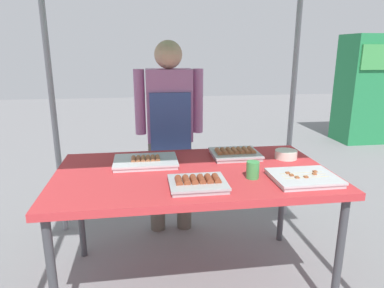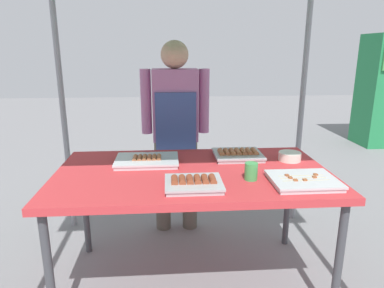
{
  "view_description": "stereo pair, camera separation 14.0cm",
  "coord_description": "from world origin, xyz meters",
  "px_view_note": "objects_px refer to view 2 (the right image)",
  "views": [
    {
      "loc": [
        -0.28,
        -1.88,
        1.44
      ],
      "look_at": [
        0.0,
        0.05,
        0.9
      ],
      "focal_mm": 32.11,
      "sensor_mm": 36.0,
      "label": 1
    },
    {
      "loc": [
        -0.14,
        -1.9,
        1.44
      ],
      "look_at": [
        0.0,
        0.05,
        0.9
      ],
      "focal_mm": 32.11,
      "sensor_mm": 36.0,
      "label": 2
    }
  ],
  "objects_px": {
    "vendor_woman": "(176,124)",
    "tray_grilled_sausages": "(147,160)",
    "tray_meat_skewers": "(303,181)",
    "tray_spring_rolls": "(238,154)",
    "tray_pork_links": "(194,183)",
    "condiment_bowl": "(290,156)",
    "drink_cup_near_edge": "(251,171)",
    "stall_table": "(193,179)"
  },
  "relations": [
    {
      "from": "tray_grilled_sausages",
      "to": "vendor_woman",
      "type": "xyz_separation_m",
      "value": [
        0.19,
        0.53,
        0.12
      ]
    },
    {
      "from": "drink_cup_near_edge",
      "to": "tray_meat_skewers",
      "type": "bearing_deg",
      "value": -16.38
    },
    {
      "from": "stall_table",
      "to": "tray_grilled_sausages",
      "type": "xyz_separation_m",
      "value": [
        -0.27,
        0.16,
        0.07
      ]
    },
    {
      "from": "tray_meat_skewers",
      "to": "drink_cup_near_edge",
      "type": "relative_size",
      "value": 3.61
    },
    {
      "from": "stall_table",
      "to": "tray_meat_skewers",
      "type": "height_order",
      "value": "tray_meat_skewers"
    },
    {
      "from": "tray_pork_links",
      "to": "condiment_bowl",
      "type": "height_order",
      "value": "tray_pork_links"
    },
    {
      "from": "tray_spring_rolls",
      "to": "vendor_woman",
      "type": "height_order",
      "value": "vendor_woman"
    },
    {
      "from": "tray_grilled_sausages",
      "to": "tray_spring_rolls",
      "type": "bearing_deg",
      "value": 7.13
    },
    {
      "from": "tray_meat_skewers",
      "to": "vendor_woman",
      "type": "distance_m",
      "value": 1.15
    },
    {
      "from": "condiment_bowl",
      "to": "stall_table",
      "type": "bearing_deg",
      "value": -166.66
    },
    {
      "from": "tray_pork_links",
      "to": "tray_spring_rolls",
      "type": "bearing_deg",
      "value": 55.66
    },
    {
      "from": "vendor_woman",
      "to": "tray_grilled_sausages",
      "type": "bearing_deg",
      "value": 70.05
    },
    {
      "from": "tray_pork_links",
      "to": "tray_spring_rolls",
      "type": "relative_size",
      "value": 0.95
    },
    {
      "from": "stall_table",
      "to": "drink_cup_near_edge",
      "type": "height_order",
      "value": "drink_cup_near_edge"
    },
    {
      "from": "tray_meat_skewers",
      "to": "tray_grilled_sausages",
      "type": "bearing_deg",
      "value": 154.5
    },
    {
      "from": "stall_table",
      "to": "tray_meat_skewers",
      "type": "relative_size",
      "value": 4.62
    },
    {
      "from": "stall_table",
      "to": "tray_meat_skewers",
      "type": "xyz_separation_m",
      "value": [
        0.57,
        -0.24,
        0.07
      ]
    },
    {
      "from": "condiment_bowl",
      "to": "tray_pork_links",
      "type": "bearing_deg",
      "value": -148.5
    },
    {
      "from": "drink_cup_near_edge",
      "to": "stall_table",
      "type": "bearing_deg",
      "value": 151.85
    },
    {
      "from": "stall_table",
      "to": "condiment_bowl",
      "type": "height_order",
      "value": "condiment_bowl"
    },
    {
      "from": "tray_spring_rolls",
      "to": "condiment_bowl",
      "type": "bearing_deg",
      "value": -14.81
    },
    {
      "from": "tray_meat_skewers",
      "to": "vendor_woman",
      "type": "bearing_deg",
      "value": 124.79
    },
    {
      "from": "stall_table",
      "to": "tray_spring_rolls",
      "type": "distance_m",
      "value": 0.4
    },
    {
      "from": "vendor_woman",
      "to": "tray_meat_skewers",
      "type": "bearing_deg",
      "value": 124.79
    },
    {
      "from": "tray_grilled_sausages",
      "to": "vendor_woman",
      "type": "relative_size",
      "value": 0.26
    },
    {
      "from": "condiment_bowl",
      "to": "drink_cup_near_edge",
      "type": "height_order",
      "value": "drink_cup_near_edge"
    },
    {
      "from": "stall_table",
      "to": "tray_pork_links",
      "type": "xyz_separation_m",
      "value": [
        -0.01,
        -0.25,
        0.07
      ]
    },
    {
      "from": "tray_grilled_sausages",
      "to": "drink_cup_near_edge",
      "type": "xyz_separation_m",
      "value": [
        0.58,
        -0.33,
        0.03
      ]
    },
    {
      "from": "tray_pork_links",
      "to": "condiment_bowl",
      "type": "bearing_deg",
      "value": 31.5
    },
    {
      "from": "tray_meat_skewers",
      "to": "tray_pork_links",
      "type": "bearing_deg",
      "value": -179.52
    },
    {
      "from": "tray_meat_skewers",
      "to": "tray_spring_rolls",
      "type": "xyz_separation_m",
      "value": [
        -0.25,
        0.48,
        0.0
      ]
    },
    {
      "from": "vendor_woman",
      "to": "tray_spring_rolls",
      "type": "bearing_deg",
      "value": 130.77
    },
    {
      "from": "condiment_bowl",
      "to": "drink_cup_near_edge",
      "type": "relative_size",
      "value": 1.49
    },
    {
      "from": "tray_meat_skewers",
      "to": "condiment_bowl",
      "type": "height_order",
      "value": "condiment_bowl"
    },
    {
      "from": "tray_grilled_sausages",
      "to": "drink_cup_near_edge",
      "type": "bearing_deg",
      "value": -29.25
    },
    {
      "from": "stall_table",
      "to": "drink_cup_near_edge",
      "type": "xyz_separation_m",
      "value": [
        0.31,
        -0.16,
        0.1
      ]
    },
    {
      "from": "tray_grilled_sausages",
      "to": "tray_meat_skewers",
      "type": "height_order",
      "value": "tray_grilled_sausages"
    },
    {
      "from": "tray_spring_rolls",
      "to": "condiment_bowl",
      "type": "distance_m",
      "value": 0.33
    },
    {
      "from": "tray_pork_links",
      "to": "vendor_woman",
      "type": "xyz_separation_m",
      "value": [
        -0.07,
        0.94,
        0.11
      ]
    },
    {
      "from": "stall_table",
      "to": "vendor_woman",
      "type": "relative_size",
      "value": 1.06
    },
    {
      "from": "condiment_bowl",
      "to": "tray_grilled_sausages",
      "type": "bearing_deg",
      "value": 179.33
    },
    {
      "from": "tray_meat_skewers",
      "to": "condiment_bowl",
      "type": "bearing_deg",
      "value": 80.56
    }
  ]
}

